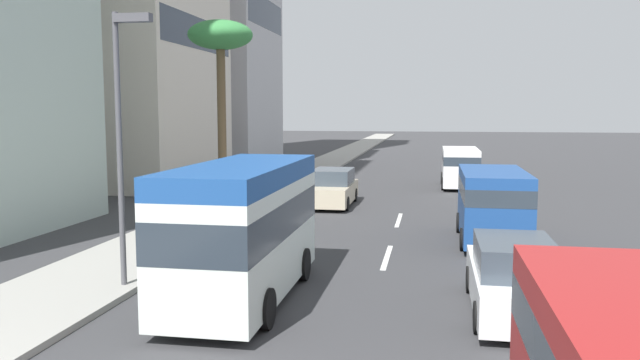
{
  "coord_description": "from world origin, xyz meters",
  "views": [
    {
      "loc": [
        -3.0,
        -1.31,
        4.4
      ],
      "look_at": [
        18.65,
        2.6,
        1.96
      ],
      "focal_mm": 35.33,
      "sensor_mm": 36.0,
      "label": 1
    }
  ],
  "objects_px": {
    "pedestrian_near_lamp": "(236,182)",
    "van_fourth": "(460,165)",
    "minibus_lead": "(244,226)",
    "palm_tree": "(220,43)",
    "pedestrian_mid_block": "(238,177)",
    "van_second": "(493,201)",
    "car_sixth": "(332,188)",
    "street_lamp": "(123,118)",
    "car_third": "(513,278)"
  },
  "relations": [
    {
      "from": "van_second",
      "to": "van_fourth",
      "type": "height_order",
      "value": "van_second"
    },
    {
      "from": "pedestrian_mid_block",
      "to": "palm_tree",
      "type": "bearing_deg",
      "value": -50.93
    },
    {
      "from": "van_second",
      "to": "street_lamp",
      "type": "height_order",
      "value": "street_lamp"
    },
    {
      "from": "car_third",
      "to": "van_second",
      "type": "bearing_deg",
      "value": -1.73
    },
    {
      "from": "palm_tree",
      "to": "minibus_lead",
      "type": "bearing_deg",
      "value": -159.18
    },
    {
      "from": "pedestrian_mid_block",
      "to": "palm_tree",
      "type": "distance_m",
      "value": 6.69
    },
    {
      "from": "van_second",
      "to": "car_third",
      "type": "bearing_deg",
      "value": 178.27
    },
    {
      "from": "car_third",
      "to": "street_lamp",
      "type": "height_order",
      "value": "street_lamp"
    },
    {
      "from": "car_third",
      "to": "pedestrian_mid_block",
      "type": "xyz_separation_m",
      "value": [
        16.14,
        11.34,
        0.32
      ]
    },
    {
      "from": "minibus_lead",
      "to": "pedestrian_mid_block",
      "type": "height_order",
      "value": "minibus_lead"
    },
    {
      "from": "van_second",
      "to": "pedestrian_near_lamp",
      "type": "distance_m",
      "value": 12.5
    },
    {
      "from": "pedestrian_mid_block",
      "to": "car_sixth",
      "type": "bearing_deg",
      "value": 25.36
    },
    {
      "from": "minibus_lead",
      "to": "palm_tree",
      "type": "bearing_deg",
      "value": -159.18
    },
    {
      "from": "van_fourth",
      "to": "pedestrian_near_lamp",
      "type": "bearing_deg",
      "value": 131.28
    },
    {
      "from": "palm_tree",
      "to": "street_lamp",
      "type": "xyz_separation_m",
      "value": [
        -13.85,
        -2.32,
        -3.23
      ]
    },
    {
      "from": "van_fourth",
      "to": "street_lamp",
      "type": "bearing_deg",
      "value": 158.79
    },
    {
      "from": "minibus_lead",
      "to": "van_second",
      "type": "xyz_separation_m",
      "value": [
        7.68,
        -6.28,
        -0.36
      ]
    },
    {
      "from": "car_third",
      "to": "palm_tree",
      "type": "xyz_separation_m",
      "value": [
        14.0,
        11.38,
        6.67
      ]
    },
    {
      "from": "pedestrian_near_lamp",
      "to": "pedestrian_mid_block",
      "type": "bearing_deg",
      "value": 20.03
    },
    {
      "from": "van_second",
      "to": "van_fourth",
      "type": "bearing_deg",
      "value": 1.68
    },
    {
      "from": "van_second",
      "to": "car_third",
      "type": "height_order",
      "value": "van_second"
    },
    {
      "from": "car_sixth",
      "to": "street_lamp",
      "type": "xyz_separation_m",
      "value": [
        -14.68,
        2.71,
        3.42
      ]
    },
    {
      "from": "van_fourth",
      "to": "car_sixth",
      "type": "xyz_separation_m",
      "value": [
        -8.11,
        6.14,
        -0.49
      ]
    },
    {
      "from": "street_lamp",
      "to": "van_fourth",
      "type": "bearing_deg",
      "value": -21.21
    },
    {
      "from": "car_third",
      "to": "car_sixth",
      "type": "distance_m",
      "value": 16.14
    },
    {
      "from": "pedestrian_near_lamp",
      "to": "van_fourth",
      "type": "bearing_deg",
      "value": -44.1
    },
    {
      "from": "minibus_lead",
      "to": "car_sixth",
      "type": "relative_size",
      "value": 1.36
    },
    {
      "from": "car_third",
      "to": "palm_tree",
      "type": "relative_size",
      "value": 0.55
    },
    {
      "from": "car_sixth",
      "to": "pedestrian_mid_block",
      "type": "xyz_separation_m",
      "value": [
        1.31,
        4.99,
        0.31
      ]
    },
    {
      "from": "pedestrian_mid_block",
      "to": "van_second",
      "type": "bearing_deg",
      "value": 3.84
    },
    {
      "from": "street_lamp",
      "to": "car_sixth",
      "type": "bearing_deg",
      "value": -10.45
    },
    {
      "from": "car_sixth",
      "to": "palm_tree",
      "type": "bearing_deg",
      "value": -80.62
    },
    {
      "from": "pedestrian_mid_block",
      "to": "street_lamp",
      "type": "xyz_separation_m",
      "value": [
        -15.99,
        -2.28,
        3.11
      ]
    },
    {
      "from": "pedestrian_near_lamp",
      "to": "pedestrian_mid_block",
      "type": "height_order",
      "value": "pedestrian_near_lamp"
    },
    {
      "from": "car_sixth",
      "to": "pedestrian_near_lamp",
      "type": "distance_m",
      "value": 4.48
    },
    {
      "from": "van_fourth",
      "to": "pedestrian_near_lamp",
      "type": "height_order",
      "value": "van_fourth"
    },
    {
      "from": "van_second",
      "to": "palm_tree",
      "type": "relative_size",
      "value": 0.61
    },
    {
      "from": "car_third",
      "to": "street_lamp",
      "type": "distance_m",
      "value": 9.69
    },
    {
      "from": "minibus_lead",
      "to": "car_sixth",
      "type": "xyz_separation_m",
      "value": [
        14.85,
        0.3,
        -0.95
      ]
    },
    {
      "from": "van_fourth",
      "to": "pedestrian_mid_block",
      "type": "distance_m",
      "value": 13.04
    },
    {
      "from": "van_fourth",
      "to": "palm_tree",
      "type": "height_order",
      "value": "palm_tree"
    },
    {
      "from": "minibus_lead",
      "to": "car_third",
      "type": "xyz_separation_m",
      "value": [
        0.01,
        -6.05,
        -0.96
      ]
    },
    {
      "from": "pedestrian_mid_block",
      "to": "street_lamp",
      "type": "bearing_deg",
      "value": -41.81
    },
    {
      "from": "pedestrian_near_lamp",
      "to": "palm_tree",
      "type": "bearing_deg",
      "value": 74.96
    },
    {
      "from": "minibus_lead",
      "to": "pedestrian_near_lamp",
      "type": "xyz_separation_m",
      "value": [
        13.77,
        4.63,
        -0.62
      ]
    },
    {
      "from": "van_second",
      "to": "palm_tree",
      "type": "height_order",
      "value": "palm_tree"
    },
    {
      "from": "van_second",
      "to": "palm_tree",
      "type": "xyz_separation_m",
      "value": [
        6.34,
        11.61,
        6.06
      ]
    },
    {
      "from": "car_sixth",
      "to": "street_lamp",
      "type": "height_order",
      "value": "street_lamp"
    },
    {
      "from": "van_fourth",
      "to": "palm_tree",
      "type": "bearing_deg",
      "value": 128.7
    },
    {
      "from": "minibus_lead",
      "to": "van_fourth",
      "type": "relative_size",
      "value": 1.25
    }
  ]
}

